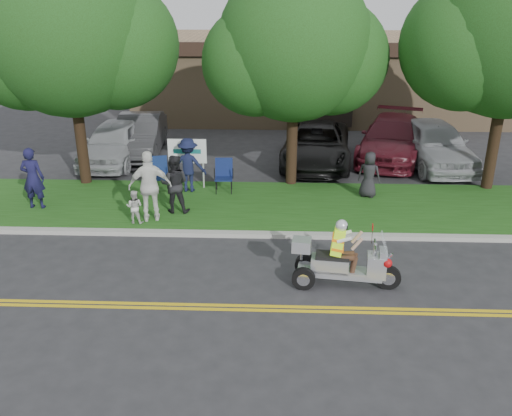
{
  "coord_description": "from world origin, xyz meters",
  "views": [
    {
      "loc": [
        0.0,
        -10.25,
        6.25
      ],
      "look_at": [
        -0.48,
        2.0,
        1.26
      ],
      "focal_mm": 38.0,
      "sensor_mm": 36.0,
      "label": 1
    }
  ],
  "objects_px": {
    "parked_car_left": "(140,135)",
    "parked_car_mid": "(316,144)",
    "parked_car_right": "(392,138)",
    "spectator_adult_left": "(33,178)",
    "lawn_chair_a": "(224,173)",
    "spectator_adult_right": "(150,186)",
    "spectator_adult_mid": "(174,184)",
    "parked_car_far_right": "(434,144)",
    "lawn_chair_b": "(159,172)",
    "trike_scooter": "(341,263)",
    "parked_car_far_left": "(115,142)"
  },
  "relations": [
    {
      "from": "parked_car_mid",
      "to": "parked_car_far_right",
      "type": "height_order",
      "value": "parked_car_far_right"
    },
    {
      "from": "spectator_adult_left",
      "to": "parked_car_far_right",
      "type": "bearing_deg",
      "value": -158.67
    },
    {
      "from": "spectator_adult_left",
      "to": "parked_car_mid",
      "type": "bearing_deg",
      "value": -149.12
    },
    {
      "from": "parked_car_mid",
      "to": "parked_car_far_right",
      "type": "relative_size",
      "value": 1.06
    },
    {
      "from": "spectator_adult_mid",
      "to": "spectator_adult_right",
      "type": "relative_size",
      "value": 0.85
    },
    {
      "from": "spectator_adult_left",
      "to": "parked_car_right",
      "type": "distance_m",
      "value": 13.14
    },
    {
      "from": "lawn_chair_a",
      "to": "parked_car_mid",
      "type": "distance_m",
      "value": 4.7
    },
    {
      "from": "spectator_adult_right",
      "to": "parked_car_left",
      "type": "xyz_separation_m",
      "value": [
        -1.98,
        6.94,
        -0.34
      ]
    },
    {
      "from": "parked_car_right",
      "to": "parked_car_left",
      "type": "bearing_deg",
      "value": -163.76
    },
    {
      "from": "lawn_chair_a",
      "to": "lawn_chair_b",
      "type": "xyz_separation_m",
      "value": [
        -2.11,
        -0.06,
        0.03
      ]
    },
    {
      "from": "parked_car_far_left",
      "to": "parked_car_mid",
      "type": "distance_m",
      "value": 7.68
    },
    {
      "from": "parked_car_left",
      "to": "parked_car_mid",
      "type": "bearing_deg",
      "value": -13.06
    },
    {
      "from": "parked_car_mid",
      "to": "parked_car_far_right",
      "type": "distance_m",
      "value": 4.38
    },
    {
      "from": "spectator_adult_mid",
      "to": "parked_car_far_left",
      "type": "height_order",
      "value": "spectator_adult_mid"
    },
    {
      "from": "lawn_chair_b",
      "to": "parked_car_mid",
      "type": "relative_size",
      "value": 0.21
    },
    {
      "from": "spectator_adult_right",
      "to": "trike_scooter",
      "type": "bearing_deg",
      "value": 133.89
    },
    {
      "from": "lawn_chair_a",
      "to": "parked_car_left",
      "type": "distance_m",
      "value": 5.86
    },
    {
      "from": "lawn_chair_b",
      "to": "parked_car_mid",
      "type": "height_order",
      "value": "parked_car_mid"
    },
    {
      "from": "lawn_chair_b",
      "to": "parked_car_far_right",
      "type": "distance_m",
      "value": 10.26
    },
    {
      "from": "spectator_adult_mid",
      "to": "spectator_adult_right",
      "type": "distance_m",
      "value": 0.87
    },
    {
      "from": "lawn_chair_a",
      "to": "parked_car_right",
      "type": "height_order",
      "value": "parked_car_right"
    },
    {
      "from": "trike_scooter",
      "to": "lawn_chair_b",
      "type": "relative_size",
      "value": 2.18
    },
    {
      "from": "parked_car_mid",
      "to": "parked_car_right",
      "type": "height_order",
      "value": "parked_car_right"
    },
    {
      "from": "lawn_chair_b",
      "to": "spectator_adult_mid",
      "type": "height_order",
      "value": "spectator_adult_mid"
    },
    {
      "from": "lawn_chair_a",
      "to": "lawn_chair_b",
      "type": "relative_size",
      "value": 0.95
    },
    {
      "from": "lawn_chair_b",
      "to": "parked_car_mid",
      "type": "bearing_deg",
      "value": 19.5
    },
    {
      "from": "parked_car_right",
      "to": "parked_car_mid",
      "type": "bearing_deg",
      "value": -147.35
    },
    {
      "from": "parked_car_far_left",
      "to": "parked_car_far_right",
      "type": "xyz_separation_m",
      "value": [
        12.05,
        0.0,
        0.06
      ]
    },
    {
      "from": "spectator_adult_left",
      "to": "parked_car_far_left",
      "type": "relative_size",
      "value": 0.4
    },
    {
      "from": "spectator_adult_left",
      "to": "parked_car_far_right",
      "type": "distance_m",
      "value": 14.01
    },
    {
      "from": "spectator_adult_right",
      "to": "parked_car_mid",
      "type": "bearing_deg",
      "value": -143.04
    },
    {
      "from": "parked_car_far_right",
      "to": "parked_car_right",
      "type": "bearing_deg",
      "value": 140.09
    },
    {
      "from": "spectator_adult_right",
      "to": "parked_car_far_left",
      "type": "relative_size",
      "value": 0.43
    },
    {
      "from": "spectator_adult_right",
      "to": "parked_car_right",
      "type": "relative_size",
      "value": 0.37
    },
    {
      "from": "spectator_adult_left",
      "to": "parked_car_mid",
      "type": "distance_m",
      "value": 10.11
    },
    {
      "from": "lawn_chair_b",
      "to": "parked_car_right",
      "type": "relative_size",
      "value": 0.2
    },
    {
      "from": "parked_car_far_left",
      "to": "parked_car_right",
      "type": "bearing_deg",
      "value": 7.17
    },
    {
      "from": "spectator_adult_left",
      "to": "spectator_adult_mid",
      "type": "relative_size",
      "value": 1.08
    },
    {
      "from": "lawn_chair_b",
      "to": "spectator_adult_left",
      "type": "bearing_deg",
      "value": -168.3
    },
    {
      "from": "lawn_chair_b",
      "to": "parked_car_far_right",
      "type": "xyz_separation_m",
      "value": [
        9.68,
        3.38,
        0.13
      ]
    },
    {
      "from": "spectator_adult_mid",
      "to": "parked_car_far_right",
      "type": "relative_size",
      "value": 0.34
    },
    {
      "from": "lawn_chair_a",
      "to": "lawn_chair_b",
      "type": "bearing_deg",
      "value": 178.63
    },
    {
      "from": "parked_car_left",
      "to": "trike_scooter",
      "type": "bearing_deg",
      "value": -60.55
    },
    {
      "from": "trike_scooter",
      "to": "parked_car_left",
      "type": "bearing_deg",
      "value": 131.64
    },
    {
      "from": "trike_scooter",
      "to": "parked_car_far_right",
      "type": "bearing_deg",
      "value": 71.49
    },
    {
      "from": "spectator_adult_left",
      "to": "lawn_chair_a",
      "type": "bearing_deg",
      "value": -162.6
    },
    {
      "from": "parked_car_left",
      "to": "parked_car_right",
      "type": "height_order",
      "value": "parked_car_right"
    },
    {
      "from": "spectator_adult_left",
      "to": "spectator_adult_mid",
      "type": "xyz_separation_m",
      "value": [
        4.25,
        -0.16,
        -0.07
      ]
    },
    {
      "from": "lawn_chair_a",
      "to": "spectator_adult_left",
      "type": "height_order",
      "value": "spectator_adult_left"
    },
    {
      "from": "lawn_chair_b",
      "to": "spectator_adult_left",
      "type": "relative_size",
      "value": 0.6
    }
  ]
}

